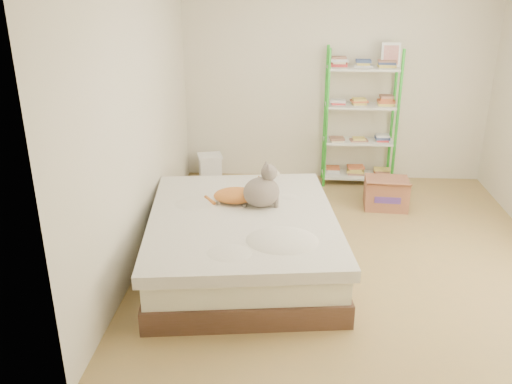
# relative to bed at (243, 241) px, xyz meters

# --- Properties ---
(room) EXTENTS (3.81, 4.21, 2.61)m
(room) POSITION_rel_bed_xyz_m (0.95, 0.36, 1.04)
(room) COLOR #A68549
(room) RESTS_ON ground
(bed) EXTENTS (1.87, 2.23, 0.52)m
(bed) POSITION_rel_bed_xyz_m (0.00, 0.00, 0.00)
(bed) COLOR #442C1E
(bed) RESTS_ON ground
(orange_cat) EXTENTS (0.50, 0.31, 0.19)m
(orange_cat) POSITION_rel_bed_xyz_m (-0.09, 0.26, 0.36)
(orange_cat) COLOR gold
(orange_cat) RESTS_ON bed
(grey_cat) EXTENTS (0.42, 0.38, 0.41)m
(grey_cat) POSITION_rel_bed_xyz_m (0.16, 0.20, 0.46)
(grey_cat) COLOR gray
(grey_cat) RESTS_ON bed
(shelf_unit) EXTENTS (0.88, 0.36, 1.74)m
(shelf_unit) POSITION_rel_bed_xyz_m (1.26, 2.24, 0.57)
(shelf_unit) COLOR green
(shelf_unit) RESTS_ON ground
(cardboard_box) EXTENTS (0.50, 0.49, 0.39)m
(cardboard_box) POSITION_rel_bed_xyz_m (1.51, 1.47, -0.09)
(cardboard_box) COLOR #A26243
(cardboard_box) RESTS_ON ground
(white_bin) EXTENTS (0.36, 0.34, 0.34)m
(white_bin) POSITION_rel_bed_xyz_m (-0.62, 2.21, -0.09)
(white_bin) COLOR white
(white_bin) RESTS_ON ground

